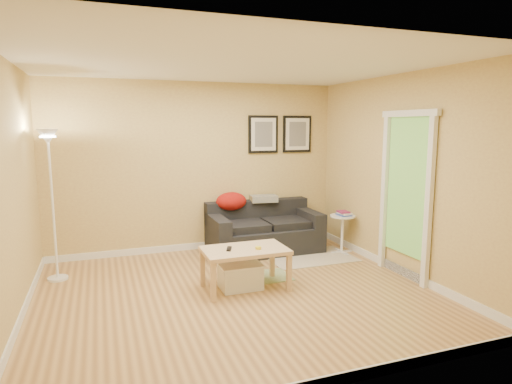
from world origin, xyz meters
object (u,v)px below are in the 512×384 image
Objects in this scene: book_stack at (344,213)px; floor_lamp at (53,210)px; sofa at (264,227)px; storage_bin at (240,276)px; side_table at (342,234)px; coffee_table at (245,269)px.

book_stack is 0.11× the size of floor_lamp.
sofa reaches higher than book_stack.
storage_bin is at bearing -27.18° from floor_lamp.
sofa is at bearing 58.70° from storage_bin.
storage_bin is 2.12m from side_table.
sofa is 2.90× the size of side_table.
floor_lamp is (-2.94, -0.30, 0.53)m from sofa.
coffee_table is at bearing -119.33° from sofa.
sofa is 1.63m from storage_bin.
floor_lamp is at bearing -174.16° from sofa.
book_stack is (1.94, 0.87, 0.47)m from storage_bin.
sofa is at bearing 141.44° from book_stack.
sofa reaches higher than side_table.
storage_bin is 2.47m from floor_lamp.
sofa is 1.71× the size of coffee_table.
storage_bin is 2.30× the size of book_stack.
storage_bin is 0.85× the size of side_table.
sofa is 3.39× the size of storage_bin.
side_table is at bearing 24.56° from storage_bin.
floor_lamp is at bearing 163.33° from book_stack.
side_table is (1.92, 0.88, 0.14)m from storage_bin.
floor_lamp is at bearing 152.80° from coffee_table.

